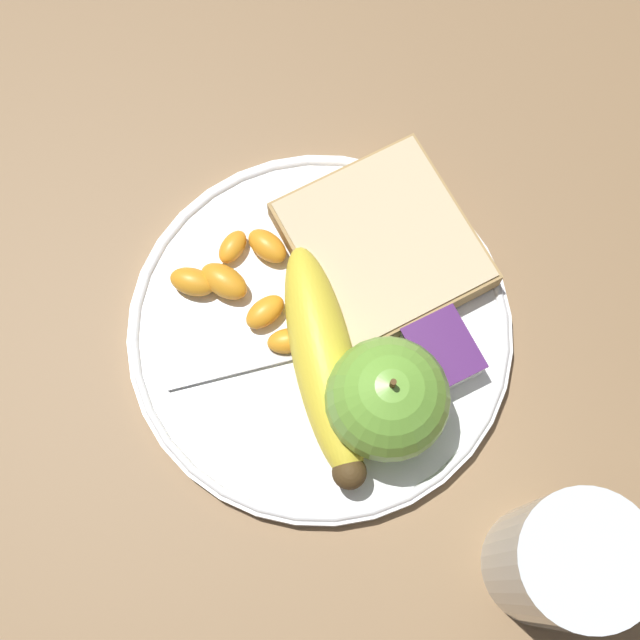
# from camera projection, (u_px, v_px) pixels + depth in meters

# --- Properties ---
(ground_plane) EXTENTS (3.00, 3.00, 0.00)m
(ground_plane) POSITION_uv_depth(u_px,v_px,m) (320.00, 334.00, 0.60)
(ground_plane) COLOR olive
(plate) EXTENTS (0.26, 0.26, 0.01)m
(plate) POSITION_uv_depth(u_px,v_px,m) (320.00, 330.00, 0.60)
(plate) COLOR white
(plate) RESTS_ON ground_plane
(juice_glass) EXTENTS (0.08, 0.08, 0.11)m
(juice_glass) POSITION_uv_depth(u_px,v_px,m) (561.00, 562.00, 0.51)
(juice_glass) COLOR silver
(juice_glass) RESTS_ON ground_plane
(apple) EXTENTS (0.08, 0.08, 0.09)m
(apple) POSITION_uv_depth(u_px,v_px,m) (387.00, 399.00, 0.54)
(apple) COLOR #72B23D
(apple) RESTS_ON plate
(banana) EXTENTS (0.16, 0.08, 0.04)m
(banana) POSITION_uv_depth(u_px,v_px,m) (325.00, 365.00, 0.56)
(banana) COLOR yellow
(banana) RESTS_ON plate
(bread_slice) EXTENTS (0.12, 0.12, 0.02)m
(bread_slice) POSITION_uv_depth(u_px,v_px,m) (383.00, 245.00, 0.60)
(bread_slice) COLOR #AB8751
(bread_slice) RESTS_ON plate
(fork) EXTENTS (0.05, 0.16, 0.00)m
(fork) POSITION_uv_depth(u_px,v_px,m) (306.00, 345.00, 0.59)
(fork) COLOR silver
(fork) RESTS_ON plate
(jam_packet) EXTENTS (0.05, 0.04, 0.02)m
(jam_packet) POSITION_uv_depth(u_px,v_px,m) (442.00, 352.00, 0.58)
(jam_packet) COLOR white
(jam_packet) RESTS_ON plate
(orange_segment_0) EXTENTS (0.02, 0.03, 0.02)m
(orange_segment_0) POSITION_uv_depth(u_px,v_px,m) (265.00, 312.00, 0.59)
(orange_segment_0) COLOR orange
(orange_segment_0) RESTS_ON plate
(orange_segment_1) EXTENTS (0.03, 0.03, 0.01)m
(orange_segment_1) POSITION_uv_depth(u_px,v_px,m) (233.00, 247.00, 0.60)
(orange_segment_1) COLOR orange
(orange_segment_1) RESTS_ON plate
(orange_segment_2) EXTENTS (0.03, 0.04, 0.02)m
(orange_segment_2) POSITION_uv_depth(u_px,v_px,m) (193.00, 282.00, 0.59)
(orange_segment_2) COLOR orange
(orange_segment_2) RESTS_ON plate
(orange_segment_3) EXTENTS (0.04, 0.04, 0.02)m
(orange_segment_3) POSITION_uv_depth(u_px,v_px,m) (224.00, 281.00, 0.59)
(orange_segment_3) COLOR orange
(orange_segment_3) RESTS_ON plate
(orange_segment_4) EXTENTS (0.02, 0.03, 0.02)m
(orange_segment_4) POSITION_uv_depth(u_px,v_px,m) (285.00, 335.00, 0.58)
(orange_segment_4) COLOR orange
(orange_segment_4) RESTS_ON plate
(orange_segment_5) EXTENTS (0.04, 0.03, 0.02)m
(orange_segment_5) POSITION_uv_depth(u_px,v_px,m) (267.00, 246.00, 0.60)
(orange_segment_5) COLOR orange
(orange_segment_5) RESTS_ON plate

